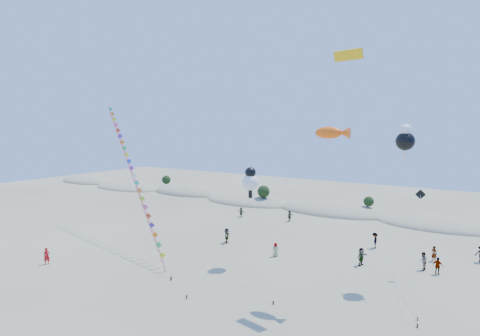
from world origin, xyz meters
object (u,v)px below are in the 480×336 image
at_px(fish_kite, 332,133).
at_px(flyer_foreground, 47,256).
at_px(kite_train, 131,166).
at_px(parafoil_kite, 349,59).

relative_size(fish_kite, flyer_foreground, 8.24).
xyz_separation_m(kite_train, fish_kite, (26.36, -2.94, 4.35)).
bearing_deg(flyer_foreground, fish_kite, -53.14).
height_order(fish_kite, flyer_foreground, fish_kite).
distance_m(fish_kite, parafoil_kite, 5.87).
height_order(kite_train, parafoil_kite, parafoil_kite).
xyz_separation_m(kite_train, flyer_foreground, (-0.99, -10.69, -8.46)).
height_order(kite_train, fish_kite, kite_train).
bearing_deg(parafoil_kite, kite_train, 175.11).
bearing_deg(flyer_foreground, kite_train, 15.74).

